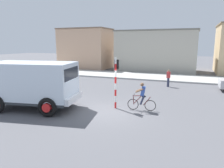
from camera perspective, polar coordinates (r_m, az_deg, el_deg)
ground_plane at (r=12.76m, az=-1.63°, el=-7.49°), size 120.00×120.00×0.00m
sidewalk_far at (r=25.82m, az=10.43°, el=1.99°), size 80.00×5.00×0.16m
truck_foreground at (r=13.85m, az=-20.71°, el=0.40°), size 5.77×3.53×2.90m
cyclist at (r=12.90m, az=8.10°, el=-3.39°), size 1.72×0.52×1.72m
traffic_light_pole at (r=13.04m, az=1.08°, el=2.28°), size 0.24×0.43×3.20m
pedestrian_near_kerb at (r=20.41m, az=14.99°, el=1.61°), size 0.34×0.22×1.62m
building_corner_left at (r=34.87m, az=-7.09°, el=9.49°), size 7.86×5.32×6.33m
building_mid_block at (r=31.87m, az=11.85°, el=8.78°), size 11.44×5.62×5.86m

